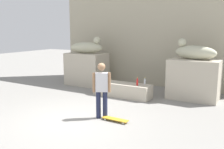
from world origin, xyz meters
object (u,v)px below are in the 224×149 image
Objects in this scene: bottle_red at (137,82)px; bottle_green at (102,79)px; statue_reclining_left at (87,47)px; skater at (102,88)px; skateboard at (115,119)px; bottle_clear at (145,82)px; statue_reclining_right at (194,52)px.

bottle_red is 1.13× the size of bottle_green.
statue_reclining_left is 6.21× the size of bottle_green.
skater reaches higher than skateboard.
bottle_clear is at bearing 53.53° from skater.
statue_reclining_right is at bearing 32.42° from bottle_red.
bottle_clear reaches higher than skateboard.
statue_reclining_left is at bearing 166.32° from bottle_clear.
bottle_clear is 0.84× the size of bottle_red.
bottle_green is (-1.43, 2.26, -0.28)m from skater.
skater is 6.16× the size of bottle_green.
skateboard is 2.90m from bottle_clear.
bottle_red is (0.05, 2.43, -0.26)m from skater.
statue_reclining_left is 4.81m from skater.
bottle_green is (-1.92, 2.32, 0.58)m from skateboard.
skater is 2.08× the size of skateboard.
bottle_red is at bearing 45.15° from statue_reclining_right.
skater is 2.45m from bottle_red.
bottle_clear is at bearing 96.48° from skateboard.
bottle_green is at bearing 130.51° from skateboard.
statue_reclining_left is 5.48× the size of bottle_red.
bottle_green is at bearing 34.63° from statue_reclining_right.
statue_reclining_left reaches higher than bottle_red.
statue_reclining_left is at bearing 141.66° from bottle_green.
bottle_red is at bearing -32.09° from statue_reclining_left.
statue_reclining_left is at bearing 98.78° from skater.
bottle_red is (-0.44, 2.49, 0.60)m from skateboard.
statue_reclining_left is at bearing 135.47° from skateboard.
bottle_green is at bearing -162.69° from bottle_clear.
bottle_green is (-1.64, -0.51, 0.01)m from bottle_clear.
statue_reclining_left reaches higher than skater.
bottle_clear is (0.21, 2.77, -0.28)m from skater.
bottle_clear is at bearing 17.31° from bottle_green.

